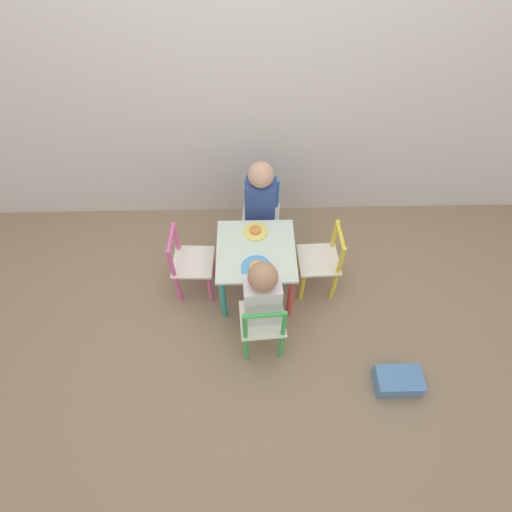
{
  "coord_description": "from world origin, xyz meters",
  "views": [
    {
      "loc": [
        -0.03,
        -1.52,
        2.37
      ],
      "look_at": [
        0.0,
        0.0,
        0.37
      ],
      "focal_mm": 28.0,
      "sensor_mm": 36.0,
      "label": 1
    }
  ],
  "objects_px": {
    "chair_blue": "(261,217)",
    "plate_back": "(255,231)",
    "child_front": "(262,298)",
    "storage_bin": "(398,381)",
    "chair_pink": "(190,264)",
    "kids_table": "(256,257)",
    "chair_yellow": "(321,262)",
    "child_back": "(260,202)",
    "chair_green": "(263,324)",
    "plate_front": "(257,268)"
  },
  "relations": [
    {
      "from": "chair_pink",
      "to": "child_front",
      "type": "relative_size",
      "value": 0.69
    },
    {
      "from": "chair_green",
      "to": "plate_back",
      "type": "distance_m",
      "value": 0.6
    },
    {
      "from": "chair_pink",
      "to": "plate_front",
      "type": "height_order",
      "value": "chair_pink"
    },
    {
      "from": "chair_blue",
      "to": "storage_bin",
      "type": "height_order",
      "value": "chair_blue"
    },
    {
      "from": "chair_blue",
      "to": "chair_pink",
      "type": "height_order",
      "value": "same"
    },
    {
      "from": "kids_table",
      "to": "chair_pink",
      "type": "relative_size",
      "value": 0.91
    },
    {
      "from": "chair_blue",
      "to": "storage_bin",
      "type": "bearing_deg",
      "value": -49.62
    },
    {
      "from": "kids_table",
      "to": "chair_yellow",
      "type": "xyz_separation_m",
      "value": [
        0.43,
        0.02,
        -0.09
      ]
    },
    {
      "from": "chair_green",
      "to": "storage_bin",
      "type": "distance_m",
      "value": 0.86
    },
    {
      "from": "plate_back",
      "to": "chair_green",
      "type": "bearing_deg",
      "value": -87.1
    },
    {
      "from": "chair_pink",
      "to": "plate_back",
      "type": "xyz_separation_m",
      "value": [
        0.43,
        0.13,
        0.17
      ]
    },
    {
      "from": "plate_back",
      "to": "plate_front",
      "type": "bearing_deg",
      "value": -90.0
    },
    {
      "from": "chair_yellow",
      "to": "plate_front",
      "type": "bearing_deg",
      "value": -71.73
    },
    {
      "from": "plate_front",
      "to": "storage_bin",
      "type": "xyz_separation_m",
      "value": [
        0.82,
        -0.56,
        -0.38
      ]
    },
    {
      "from": "chair_green",
      "to": "child_front",
      "type": "xyz_separation_m",
      "value": [
        -0.0,
        0.06,
        0.2
      ]
    },
    {
      "from": "chair_green",
      "to": "plate_front",
      "type": "relative_size",
      "value": 2.89
    },
    {
      "from": "chair_blue",
      "to": "child_back",
      "type": "height_order",
      "value": "child_back"
    },
    {
      "from": "child_front",
      "to": "child_back",
      "type": "xyz_separation_m",
      "value": [
        0.01,
        0.73,
        0.01
      ]
    },
    {
      "from": "chair_blue",
      "to": "chair_yellow",
      "type": "relative_size",
      "value": 1.0
    },
    {
      "from": "chair_pink",
      "to": "chair_yellow",
      "type": "distance_m",
      "value": 0.86
    },
    {
      "from": "plate_front",
      "to": "storage_bin",
      "type": "distance_m",
      "value": 1.06
    },
    {
      "from": "chair_blue",
      "to": "plate_back",
      "type": "height_order",
      "value": "chair_blue"
    },
    {
      "from": "plate_front",
      "to": "storage_bin",
      "type": "bearing_deg",
      "value": -34.35
    },
    {
      "from": "child_front",
      "to": "storage_bin",
      "type": "relative_size",
      "value": 2.92
    },
    {
      "from": "chair_blue",
      "to": "plate_back",
      "type": "bearing_deg",
      "value": -92.97
    },
    {
      "from": "chair_blue",
      "to": "plate_back",
      "type": "relative_size",
      "value": 3.42
    },
    {
      "from": "chair_yellow",
      "to": "plate_front",
      "type": "xyz_separation_m",
      "value": [
        -0.43,
        -0.16,
        0.17
      ]
    },
    {
      "from": "chair_yellow",
      "to": "chair_green",
      "type": "bearing_deg",
      "value": -44.19
    },
    {
      "from": "chair_pink",
      "to": "child_back",
      "type": "xyz_separation_m",
      "value": [
        0.47,
        0.35,
        0.2
      ]
    },
    {
      "from": "chair_green",
      "to": "plate_front",
      "type": "distance_m",
      "value": 0.33
    },
    {
      "from": "child_back",
      "to": "chair_pink",
      "type": "bearing_deg",
      "value": -137.3
    },
    {
      "from": "chair_yellow",
      "to": "child_front",
      "type": "distance_m",
      "value": 0.59
    },
    {
      "from": "chair_pink",
      "to": "child_back",
      "type": "relative_size",
      "value": 0.69
    },
    {
      "from": "chair_blue",
      "to": "plate_back",
      "type": "distance_m",
      "value": 0.33
    },
    {
      "from": "kids_table",
      "to": "child_back",
      "type": "distance_m",
      "value": 0.39
    },
    {
      "from": "chair_yellow",
      "to": "chair_pink",
      "type": "bearing_deg",
      "value": -92.32
    },
    {
      "from": "child_back",
      "to": "storage_bin",
      "type": "xyz_separation_m",
      "value": [
        0.78,
        -1.07,
        -0.42
      ]
    },
    {
      "from": "chair_yellow",
      "to": "child_back",
      "type": "xyz_separation_m",
      "value": [
        -0.39,
        0.35,
        0.2
      ]
    },
    {
      "from": "kids_table",
      "to": "chair_green",
      "type": "relative_size",
      "value": 0.91
    },
    {
      "from": "chair_green",
      "to": "child_front",
      "type": "bearing_deg",
      "value": -90.0
    },
    {
      "from": "child_front",
      "to": "storage_bin",
      "type": "xyz_separation_m",
      "value": [
        0.8,
        -0.34,
        -0.41
      ]
    },
    {
      "from": "plate_front",
      "to": "storage_bin",
      "type": "height_order",
      "value": "plate_front"
    },
    {
      "from": "kids_table",
      "to": "chair_yellow",
      "type": "height_order",
      "value": "chair_yellow"
    },
    {
      "from": "child_back",
      "to": "kids_table",
      "type": "bearing_deg",
      "value": -90.0
    },
    {
      "from": "chair_blue",
      "to": "plate_front",
      "type": "xyz_separation_m",
      "value": [
        -0.04,
        -0.57,
        0.17
      ]
    },
    {
      "from": "kids_table",
      "to": "plate_back",
      "type": "relative_size",
      "value": 3.1
    },
    {
      "from": "storage_bin",
      "to": "chair_green",
      "type": "bearing_deg",
      "value": 160.77
    },
    {
      "from": "chair_blue",
      "to": "chair_yellow",
      "type": "bearing_deg",
      "value": -40.91
    },
    {
      "from": "chair_yellow",
      "to": "plate_back",
      "type": "distance_m",
      "value": 0.48
    },
    {
      "from": "chair_yellow",
      "to": "storage_bin",
      "type": "xyz_separation_m",
      "value": [
        0.39,
        -0.72,
        -0.21
      ]
    }
  ]
}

